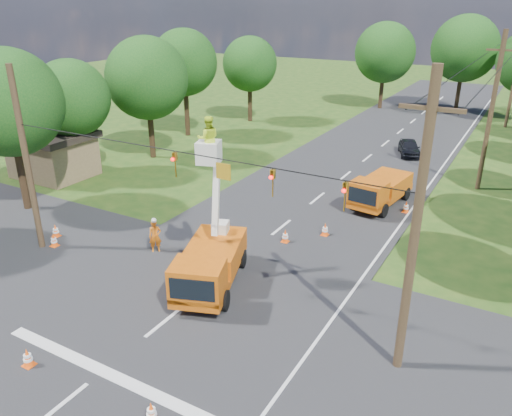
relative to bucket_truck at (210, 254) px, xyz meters
The scene contains 28 objects.
ground 16.97m from the bucket_truck, 90.23° to the left, with size 140.00×140.00×0.00m, color #1F4314.
road_main 16.97m from the bucket_truck, 90.23° to the left, with size 12.00×100.00×0.06m, color black.
road_cross 1.95m from the bucket_truck, 93.50° to the right, with size 56.00×10.00×0.07m, color black.
stop_bar 6.51m from the bucket_truck, 90.62° to the right, with size 9.00×0.45×0.02m, color silver.
edge_line 17.85m from the bucket_truck, 71.86° to the left, with size 0.12×90.00×0.02m, color silver.
bucket_truck is the anchor object (origin of this frame).
second_truck 13.20m from the bucket_truck, 74.12° to the left, with size 2.67×5.55×2.00m.
ground_worker 4.48m from the bucket_truck, 162.33° to the left, with size 0.61×0.40×1.68m, color orange.
distant_car 24.61m from the bucket_truck, 84.09° to the left, with size 1.48×3.67×1.25m, color black.
traffic_cone_0 7.84m from the bucket_truck, 108.72° to the right, with size 0.38×0.38×0.71m.
traffic_cone_1 7.76m from the bucket_truck, 68.78° to the right, with size 0.38×0.38×0.71m.
traffic_cone_2 5.64m from the bucket_truck, 80.67° to the left, with size 0.38×0.38×0.71m.
traffic_cone_3 7.67m from the bucket_truck, 71.77° to the left, with size 0.38×0.38×0.71m.
traffic_cone_4 9.17m from the bucket_truck, behind, with size 0.38×0.38×0.71m.
traffic_cone_5 9.97m from the bucket_truck, behind, with size 0.38×0.38×0.71m.
traffic_cone_6 13.57m from the bucket_truck, 66.88° to the left, with size 0.38×0.38×0.71m.
pole_right_near 9.20m from the bucket_truck, ahead, with size 1.80×0.30×10.00m.
pole_right_mid 20.98m from the bucket_truck, 65.94° to the left, with size 1.80×0.30×10.00m.
pole_left 10.06m from the bucket_truck, behind, with size 0.30×0.30×9.00m.
signal_span 4.92m from the bucket_truck, 27.36° to the right, with size 18.00×0.29×1.07m.
shed 19.34m from the bucket_truck, 159.13° to the left, with size 5.50×4.50×3.15m.
tree_left_b 15.43m from the bucket_truck, behind, with size 6.00×6.00×9.32m.
tree_left_c 18.75m from the bucket_truck, 154.53° to the left, with size 5.20×5.20×8.06m.
tree_left_d 20.99m from the bucket_truck, 137.33° to the left, with size 6.20×6.20×9.24m.
tree_left_e 27.29m from the bucket_truck, 128.92° to the left, with size 5.80×5.80×9.41m.
tree_left_f 32.75m from the bucket_truck, 117.23° to the left, with size 5.40×5.40×8.40m.
tree_far_a 42.44m from the bucket_truck, 96.90° to the left, with size 6.60×6.60×9.50m.
tree_far_b 44.29m from the bucket_truck, 86.18° to the left, with size 7.00×7.00×10.32m.
Camera 1 is at (11.05, -12.25, 11.54)m, focal length 35.00 mm.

